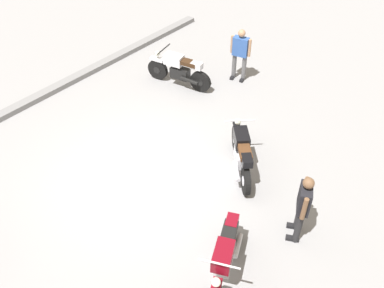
{
  "coord_description": "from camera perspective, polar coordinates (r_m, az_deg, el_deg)",
  "views": [
    {
      "loc": [
        -4.54,
        -5.28,
        7.08
      ],
      "look_at": [
        0.95,
        -0.6,
        0.75
      ],
      "focal_mm": 39.59,
      "sensor_mm": 36.0,
      "label": 1
    }
  ],
  "objects": [
    {
      "name": "motorcycle_maroon_cruiser",
      "position": [
        7.89,
        4.4,
        -15.08
      ],
      "size": [
        1.95,
        1.02,
        1.09
      ],
      "rotation": [
        0.0,
        0.0,
        3.57
      ],
      "color": "black",
      "rests_on": "ground"
    },
    {
      "name": "curb_edge",
      "position": [
        12.93,
        -20.81,
        5.51
      ],
      "size": [
        14.0,
        0.3,
        0.15
      ],
      "primitive_type": "cube",
      "color": "gray",
      "rests_on": "ground"
    },
    {
      "name": "person_in_black_shirt",
      "position": [
        8.39,
        14.71,
        -7.91
      ],
      "size": [
        0.6,
        0.47,
        1.61
      ],
      "rotation": [
        0.0,
        0.0,
        2.05
      ],
      "color": "#262628",
      "rests_on": "ground"
    },
    {
      "name": "motorcycle_black_cruiser",
      "position": [
        9.79,
        6.66,
        -1.15
      ],
      "size": [
        1.58,
        1.55,
        1.09
      ],
      "rotation": [
        0.0,
        0.0,
        0.77
      ],
      "color": "black",
      "rests_on": "ground"
    },
    {
      "name": "ground_plane",
      "position": [
        9.93,
        -6.22,
        -4.51
      ],
      "size": [
        40.0,
        40.0,
        0.0
      ],
      "primitive_type": "plane",
      "color": "gray"
    },
    {
      "name": "motorcycle_silver_cruiser",
      "position": [
        12.63,
        -1.79,
        9.97
      ],
      "size": [
        0.74,
        2.07,
        1.09
      ],
      "rotation": [
        0.0,
        0.0,
        1.79
      ],
      "color": "black",
      "rests_on": "ground"
    },
    {
      "name": "person_in_blue_shirt",
      "position": [
        12.81,
        6.51,
        12.22
      ],
      "size": [
        0.4,
        0.63,
        1.61
      ],
      "rotation": [
        0.0,
        0.0,
        3.39
      ],
      "color": "#59595B",
      "rests_on": "ground"
    }
  ]
}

